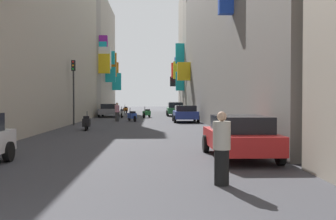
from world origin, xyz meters
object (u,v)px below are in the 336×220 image
scooter_green (147,113)px  pedestrian_crossing (117,112)px  scooter_orange (126,110)px  scooter_blue (132,116)px  traffic_light_near_corner (73,81)px  pedestrian_near_left (222,149)px  parked_car_black (175,107)px  parked_car_blue (185,113)px  scooter_black (87,122)px  scooter_white (122,113)px  parked_car_green (175,109)px  parked_car_red (239,136)px  scooter_red (172,111)px  parked_car_grey (109,110)px

scooter_green → pedestrian_crossing: pedestrian_crossing is taller
scooter_orange → scooter_blue: bearing=-84.4°
traffic_light_near_corner → pedestrian_near_left: bearing=-70.2°
pedestrian_near_left → parked_car_black: bearing=88.2°
pedestrian_crossing → scooter_orange: bearing=92.2°
scooter_blue → scooter_green: bearing=80.3°
pedestrian_near_left → parked_car_blue: bearing=87.3°
scooter_black → pedestrian_crossing: 9.52m
pedestrian_near_left → traffic_light_near_corner: 21.35m
scooter_white → parked_car_blue: bearing=-53.7°
parked_car_black → parked_car_blue: parked_car_black is taller
parked_car_green → pedestrian_near_left: 35.69m
scooter_black → scooter_orange: bearing=89.7°
scooter_black → parked_car_red: bearing=-59.9°
pedestrian_near_left → scooter_red: bearing=88.8°
scooter_white → scooter_blue: bearing=-78.1°
scooter_red → scooter_orange: bearing=139.2°
scooter_red → pedestrian_crossing: size_ratio=1.14×
scooter_white → pedestrian_near_left: bearing=-81.6°
scooter_green → scooter_red: same height
parked_car_grey → scooter_blue: bearing=-71.6°
scooter_green → scooter_orange: bearing=102.5°
scooter_blue → parked_car_green: bearing=68.2°
scooter_black → parked_car_blue: bearing=51.6°
parked_car_black → scooter_blue: 20.89m
scooter_green → parked_car_grey: bearing=152.4°
scooter_orange → pedestrian_near_left: bearing=-83.3°
parked_car_green → pedestrian_near_left: (-0.93, -35.68, 0.00)m
parked_car_blue → scooter_black: size_ratio=2.08×
pedestrian_crossing → scooter_black: bearing=-95.8°
parked_car_grey → scooter_white: (1.51, -2.09, -0.27)m
parked_car_blue → scooter_orange: size_ratio=2.27×
parked_car_red → pedestrian_crossing: 21.86m
scooter_green → scooter_white: 2.51m
parked_car_black → scooter_white: 15.05m
parked_car_green → scooter_orange: size_ratio=2.48×
scooter_black → scooter_red: size_ratio=1.08×
parked_car_red → scooter_orange: bearing=98.9°
parked_car_green → parked_car_red: bearing=-89.5°
pedestrian_crossing → parked_car_blue: bearing=-11.1°
parked_car_black → pedestrian_near_left: (-1.43, -45.44, 0.01)m
parked_car_black → traffic_light_near_corner: size_ratio=0.93×
scooter_white → pedestrian_near_left: (4.70, -31.70, 0.32)m
parked_car_red → scooter_red: (-0.38, 36.81, -0.25)m
parked_car_grey → scooter_blue: (2.90, -8.69, -0.27)m
parked_car_blue → scooter_red: parked_car_blue is taller
parked_car_black → scooter_red: bearing=-97.0°
parked_car_blue → pedestrian_near_left: (-1.11, -23.80, 0.06)m
parked_car_grey → scooter_white: parked_car_grey is taller
parked_car_grey → scooter_black: parked_car_grey is taller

